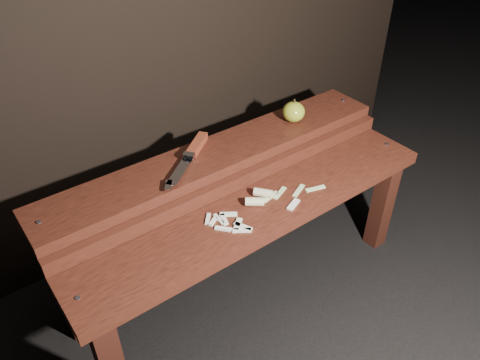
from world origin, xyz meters
TOP-DOWN VIEW (x-y plane):
  - ground at (0.00, 0.00)m, footprint 60.00×60.00m
  - bench_front_tier at (0.00, -0.06)m, footprint 1.20×0.20m
  - bench_rear_tier at (0.00, 0.17)m, footprint 1.20×0.21m
  - apple at (0.31, 0.17)m, footprint 0.08×0.08m
  - knife at (-0.08, 0.20)m, footprint 0.25×0.20m
  - apple_scraps at (-0.01, -0.04)m, footprint 0.39×0.14m

SIDE VIEW (x-z plane):
  - ground at x=0.00m, z-range 0.00..0.00m
  - bench_front_tier at x=0.00m, z-range 0.14..0.56m
  - bench_rear_tier at x=0.00m, z-range 0.16..0.67m
  - apple_scraps at x=-0.01m, z-range 0.42..0.44m
  - knife at x=-0.08m, z-range 0.50..0.53m
  - apple at x=0.31m, z-range 0.49..0.58m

